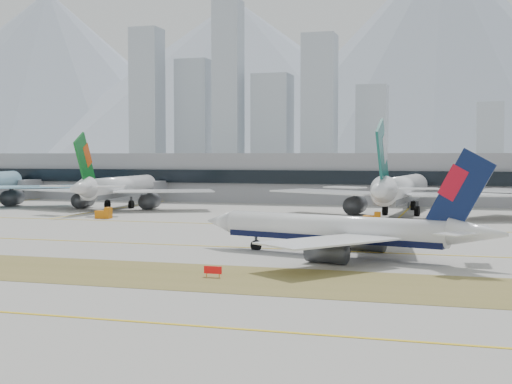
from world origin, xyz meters
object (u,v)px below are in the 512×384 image
(widebody_eva, at_px, (118,189))
(terminal, at_px, (315,177))
(taxiing_airliner, at_px, (343,231))
(widebody_cathay, at_px, (400,191))

(widebody_eva, relative_size, terminal, 0.20)
(taxiing_airliner, bearing_deg, widebody_cathay, -76.34)
(widebody_cathay, distance_m, terminal, 62.43)
(taxiing_airliner, xyz_separation_m, widebody_cathay, (1.94, 71.84, 2.18))
(taxiing_airliner, distance_m, widebody_cathay, 71.90)
(widebody_cathay, bearing_deg, taxiing_airliner, -176.40)
(widebody_eva, xyz_separation_m, terminal, (43.87, 51.44, 2.11))
(taxiing_airliner, height_order, widebody_eva, widebody_eva)
(taxiing_airliner, bearing_deg, terminal, -61.48)
(widebody_eva, height_order, terminal, widebody_eva)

